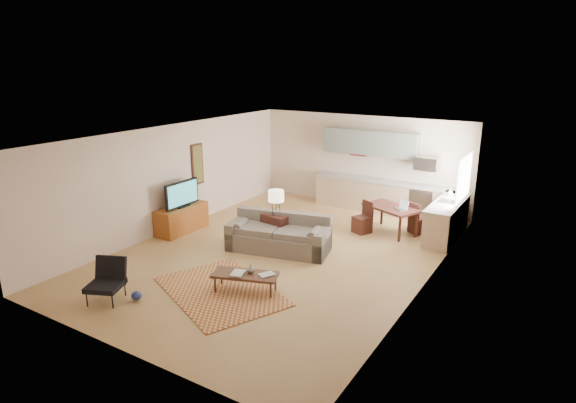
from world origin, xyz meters
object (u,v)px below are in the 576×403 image
Objects in this scene: tv_credenza at (182,219)px; dining_table at (390,220)px; armchair at (105,282)px; coffee_table at (245,282)px; console_table at (276,230)px; sofa at (279,233)px.

dining_table is (4.58, 2.69, 0.01)m from tv_credenza.
armchair is 6.94m from dining_table.
armchair reaches higher than tv_credenza.
coffee_table is 4.72m from dining_table.
tv_credenza is at bearing -162.44° from console_table.
armchair reaches higher than console_table.
console_table reaches higher than coffee_table.
tv_credenza is (-2.81, -0.19, -0.09)m from sofa.
tv_credenza is (-1.46, 3.51, -0.05)m from armchair.
armchair is 0.54× the size of tv_credenza.
dining_table is at bearing 55.48° from console_table.
sofa is 3.18× the size of console_table.
coffee_table is (0.57, -2.06, -0.23)m from sofa.
console_table is at bearing 10.10° from tv_credenza.
tv_credenza reaches higher than coffee_table.
console_table is at bearing 50.46° from armchair.
dining_table is at bearing 30.37° from tv_credenza.
coffee_table is at bearing -28.96° from tv_credenza.
dining_table is (1.77, 2.50, -0.07)m from sofa.
console_table is (1.12, 3.97, -0.01)m from armchair.
console_table is at bearing -107.74° from dining_table.
tv_credenza is at bearing 171.21° from sofa.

